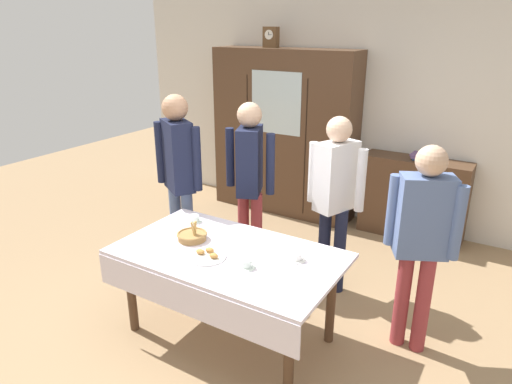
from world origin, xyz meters
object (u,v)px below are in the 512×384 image
(tea_cup_front_edge, at_px, (247,264))
(person_behind_table_left, at_px, (250,173))
(spoon_back_edge, at_px, (231,244))
(book_stack, at_px, (418,156))
(wall_cabinet, at_px, (284,133))
(dining_table, at_px, (226,266))
(bread_basket, at_px, (192,236))
(spoon_mid_right, at_px, (168,230))
(person_beside_shelf, at_px, (335,189))
(pastry_plate, at_px, (207,255))
(person_near_right_end, at_px, (179,168))
(mantel_clock, at_px, (271,37))
(person_by_cabinet, at_px, (422,232))
(tea_cup_back_edge, at_px, (297,257))
(tea_cup_center, at_px, (194,219))
(bookshelf_low, at_px, (413,198))

(tea_cup_front_edge, distance_m, person_behind_table_left, 1.28)
(tea_cup_front_edge, height_order, spoon_back_edge, tea_cup_front_edge)
(book_stack, height_order, spoon_back_edge, book_stack)
(wall_cabinet, height_order, person_behind_table_left, wall_cabinet)
(dining_table, height_order, person_behind_table_left, person_behind_table_left)
(wall_cabinet, xyz_separation_m, bread_basket, (0.54, -2.53, -0.26))
(spoon_mid_right, relative_size, person_beside_shelf, 0.07)
(pastry_plate, bearing_deg, bread_basket, 148.73)
(tea_cup_front_edge, distance_m, person_near_right_end, 1.45)
(mantel_clock, bearing_deg, person_by_cabinet, -39.68)
(tea_cup_back_edge, bearing_deg, tea_cup_center, 171.93)
(bread_basket, xyz_separation_m, person_beside_shelf, (0.76, 1.04, 0.21))
(person_beside_shelf, bearing_deg, bread_basket, -126.42)
(book_stack, relative_size, tea_cup_back_edge, 1.62)
(dining_table, distance_m, spoon_back_edge, 0.18)
(wall_cabinet, distance_m, person_near_right_end, 1.95)
(tea_cup_back_edge, xyz_separation_m, person_near_right_end, (-1.46, 0.45, 0.31))
(tea_cup_back_edge, bearing_deg, dining_table, -159.35)
(wall_cabinet, distance_m, bread_basket, 2.60)
(tea_cup_center, relative_size, pastry_plate, 0.46)
(bookshelf_low, height_order, spoon_mid_right, bookshelf_low)
(bookshelf_low, xyz_separation_m, spoon_mid_right, (-1.40, -2.55, 0.28))
(person_near_right_end, bearing_deg, dining_table, -33.38)
(pastry_plate, bearing_deg, mantel_clock, 110.75)
(pastry_plate, bearing_deg, person_behind_table_left, 106.31)
(tea_cup_back_edge, distance_m, person_near_right_end, 1.56)
(book_stack, distance_m, person_by_cabinet, 2.06)
(wall_cabinet, height_order, book_stack, wall_cabinet)
(spoon_back_edge, xyz_separation_m, person_near_right_end, (-0.92, 0.49, 0.34))
(person_by_cabinet, bearing_deg, mantel_clock, 140.32)
(person_near_right_end, bearing_deg, tea_cup_front_edge, -31.00)
(tea_cup_front_edge, xyz_separation_m, person_near_right_end, (-1.21, 0.73, 0.31))
(tea_cup_center, distance_m, tea_cup_back_edge, 1.07)
(spoon_mid_right, height_order, person_beside_shelf, person_beside_shelf)
(pastry_plate, distance_m, person_behind_table_left, 1.17)
(bread_basket, bearing_deg, person_behind_table_left, 92.86)
(book_stack, xyz_separation_m, tea_cup_front_edge, (-0.51, -2.73, -0.20))
(person_by_cabinet, bearing_deg, person_near_right_end, -179.84)
(book_stack, xyz_separation_m, spoon_mid_right, (-1.40, -2.55, -0.22))
(tea_cup_front_edge, xyz_separation_m, bread_basket, (-0.60, 0.15, 0.01))
(bookshelf_low, height_order, tea_cup_center, bookshelf_low)
(bread_basket, relative_size, pastry_plate, 0.86)
(tea_cup_back_edge, bearing_deg, spoon_back_edge, -175.35)
(book_stack, bearing_deg, spoon_back_edge, -107.85)
(bread_basket, xyz_separation_m, pastry_plate, (0.27, -0.17, -0.02))
(book_stack, bearing_deg, person_near_right_end, -130.66)
(wall_cabinet, bearing_deg, pastry_plate, -73.17)
(person_behind_table_left, xyz_separation_m, person_beside_shelf, (0.81, 0.11, -0.04))
(mantel_clock, bearing_deg, bread_basket, -73.52)
(spoon_back_edge, bearing_deg, dining_table, -70.94)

